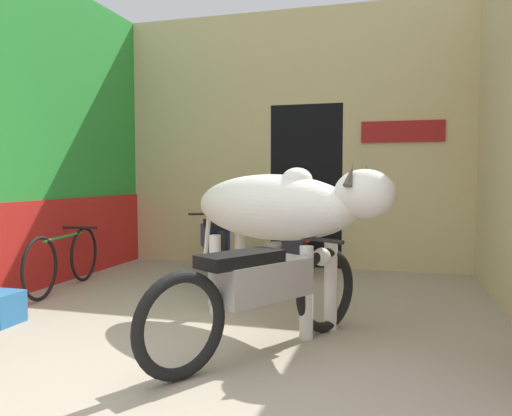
{
  "coord_description": "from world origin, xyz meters",
  "views": [
    {
      "loc": [
        1.47,
        -2.71,
        1.28
      ],
      "look_at": [
        0.16,
        1.91,
        0.98
      ],
      "focal_mm": 35.0,
      "sensor_mm": 36.0,
      "label": 1
    }
  ],
  "objects": [
    {
      "name": "ground_plane",
      "position": [
        0.0,
        0.0,
        0.0
      ],
      "size": [
        30.0,
        30.0,
        0.0
      ],
      "primitive_type": "plane",
      "color": "tan"
    },
    {
      "name": "wall_left_shopfront",
      "position": [
        -2.54,
        2.11,
        1.75
      ],
      "size": [
        0.25,
        4.24,
        3.62
      ],
      "color": "green",
      "rests_on": "ground_plane"
    },
    {
      "name": "wall_back_with_doorway",
      "position": [
        0.08,
        4.49,
        1.58
      ],
      "size": [
        4.91,
        0.93,
        3.62
      ],
      "color": "#D1BC84",
      "rests_on": "ground_plane"
    },
    {
      "name": "cow",
      "position": [
        0.48,
        1.48,
        1.0
      ],
      "size": [
        2.04,
        1.36,
        1.39
      ],
      "color": "silver",
      "rests_on": "ground_plane"
    },
    {
      "name": "motorcycle_near",
      "position": [
        0.54,
        0.73,
        0.46
      ],
      "size": [
        1.17,
        1.87,
        0.8
      ],
      "color": "black",
      "rests_on": "ground_plane"
    },
    {
      "name": "motorcycle_far",
      "position": [
        -0.72,
        3.1,
        0.46
      ],
      "size": [
        1.05,
        1.95,
        0.8
      ],
      "color": "black",
      "rests_on": "ground_plane"
    },
    {
      "name": "bicycle",
      "position": [
        -2.15,
        2.08,
        0.34
      ],
      "size": [
        0.44,
        1.65,
        0.68
      ],
      "color": "black",
      "rests_on": "ground_plane"
    },
    {
      "name": "shopkeeper_seated",
      "position": [
        0.19,
        3.64,
        0.61
      ],
      "size": [
        0.38,
        0.33,
        1.17
      ],
      "color": "#282833",
      "rests_on": "ground_plane"
    },
    {
      "name": "plastic_stool",
      "position": [
        -0.08,
        3.8,
        0.21
      ],
      "size": [
        0.34,
        0.34,
        0.39
      ],
      "color": "beige",
      "rests_on": "ground_plane"
    }
  ]
}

